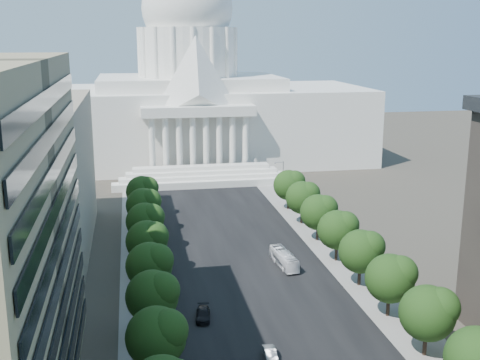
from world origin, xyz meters
TOP-DOWN VIEW (x-y plane):
  - road_asphalt at (0.00, 90.00)m, footprint 30.00×260.00m
  - sidewalk_left at (-19.00, 90.00)m, footprint 8.00×260.00m
  - sidewalk_right at (19.00, 90.00)m, footprint 8.00×260.00m
  - capitol at (0.00, 184.89)m, footprint 120.00×56.00m
  - tree_l_d at (-17.66, 47.81)m, footprint 7.79×7.60m
  - tree_l_e at (-17.66, 59.81)m, footprint 7.79×7.60m
  - tree_l_f at (-17.66, 71.81)m, footprint 7.79×7.60m
  - tree_l_g at (-17.66, 83.81)m, footprint 7.79×7.60m
  - tree_l_h at (-17.66, 95.81)m, footprint 7.79×7.60m
  - tree_l_i at (-17.66, 107.81)m, footprint 7.79×7.60m
  - tree_l_j at (-17.66, 119.81)m, footprint 7.79×7.60m
  - tree_r_d at (18.34, 47.81)m, footprint 7.79×7.60m
  - tree_r_e at (18.34, 59.81)m, footprint 7.79×7.60m
  - tree_r_f at (18.34, 71.81)m, footprint 7.79×7.60m
  - tree_r_g at (18.34, 83.81)m, footprint 7.79×7.60m
  - tree_r_h at (18.34, 95.81)m, footprint 7.79×7.60m
  - tree_r_i at (18.34, 107.81)m, footprint 7.79×7.60m
  - tree_r_j at (18.34, 119.81)m, footprint 7.79×7.60m
  - streetlight_c at (19.90, 60.00)m, footprint 2.61×0.44m
  - streetlight_d at (19.90, 85.00)m, footprint 2.61×0.44m
  - streetlight_e at (19.90, 110.00)m, footprint 2.61×0.44m
  - streetlight_f at (19.90, 135.00)m, footprint 2.61×0.44m
  - car_silver at (-2.90, 50.49)m, footprint 1.76×4.57m
  - car_dark_b at (-10.30, 63.97)m, footprint 2.83×5.50m
  - city_bus at (7.34, 82.96)m, footprint 3.39×10.52m

SIDE VIEW (x-z plane):
  - road_asphalt at x=0.00m, z-range -0.01..0.01m
  - sidewalk_left at x=-19.00m, z-range -0.01..0.01m
  - sidewalk_right at x=19.00m, z-range -0.01..0.01m
  - car_silver at x=-2.90m, z-range 0.00..1.49m
  - car_dark_b at x=-10.30m, z-range 0.00..1.53m
  - city_bus at x=7.34m, z-range 0.00..2.88m
  - streetlight_c at x=19.90m, z-range 1.32..10.32m
  - streetlight_d at x=19.90m, z-range 1.32..10.32m
  - streetlight_e at x=19.90m, z-range 1.32..10.32m
  - streetlight_f at x=19.90m, z-range 1.32..10.32m
  - tree_l_d at x=-17.66m, z-range 1.47..11.44m
  - tree_l_e at x=-17.66m, z-range 1.47..11.44m
  - tree_l_f at x=-17.66m, z-range 1.47..11.44m
  - tree_l_g at x=-17.66m, z-range 1.47..11.44m
  - tree_l_h at x=-17.66m, z-range 1.47..11.44m
  - tree_l_i at x=-17.66m, z-range 1.47..11.44m
  - tree_l_j at x=-17.66m, z-range 1.47..11.44m
  - tree_r_d at x=18.34m, z-range 1.47..11.44m
  - tree_r_e at x=18.34m, z-range 1.47..11.44m
  - tree_r_f at x=18.34m, z-range 1.47..11.44m
  - tree_r_g at x=18.34m, z-range 1.47..11.44m
  - tree_r_h at x=18.34m, z-range 1.47..11.44m
  - tree_r_i at x=18.34m, z-range 1.47..11.44m
  - tree_r_j at x=18.34m, z-range 1.47..11.44m
  - capitol at x=0.00m, z-range -16.49..56.51m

